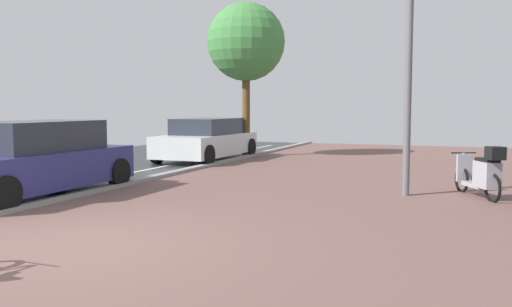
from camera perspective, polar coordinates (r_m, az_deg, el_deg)
ground at (r=6.57m, az=-9.59°, el=-10.85°), size 21.00×40.00×0.13m
scooter_near at (r=11.34m, az=22.36°, el=-1.95°), size 0.97×1.62×1.05m
parked_car_near at (r=11.66m, az=-21.90°, el=-0.62°), size 1.87×4.23×1.46m
parked_car_far at (r=18.18m, az=-5.08°, el=1.43°), size 1.92×4.43×1.36m
lamp_post at (r=11.21m, az=15.57°, el=11.54°), size 0.20×0.52×5.53m
street_tree at (r=19.36m, az=-1.04°, el=11.40°), size 2.69×2.69×5.31m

